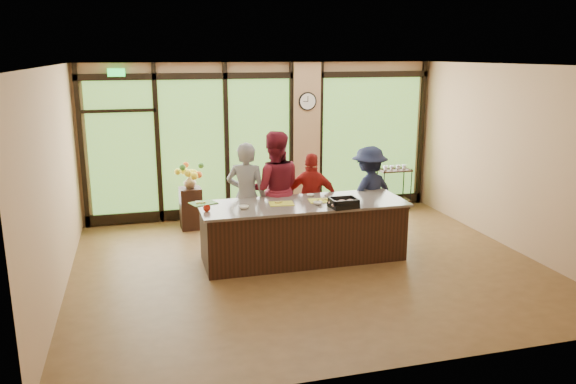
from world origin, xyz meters
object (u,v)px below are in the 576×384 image
cook_left (247,197)px  cook_right (369,193)px  island_base (303,232)px  bar_cart (394,183)px  roasting_pan (343,205)px  flower_stand (191,208)px

cook_left → cook_right: cook_left is taller
island_base → cook_right: bearing=26.3°
island_base → cook_left: bearing=138.4°
bar_cart → roasting_pan: bearing=-127.5°
island_base → flower_stand: bearing=126.6°
roasting_pan → flower_stand: (-2.04, 2.49, -0.57)m
cook_left → flower_stand: size_ratio=2.33×
island_base → bar_cart: (2.69, 2.38, 0.11)m
island_base → flower_stand: size_ratio=4.02×
roasting_pan → flower_stand: roasting_pan is taller
flower_stand → cook_right: bearing=-27.5°
cook_left → bar_cart: bearing=-129.2°
cook_right → flower_stand: (-2.93, 1.39, -0.43)m
island_base → bar_cart: size_ratio=3.39×
roasting_pan → cook_right: bearing=44.8°
cook_left → cook_right: 2.15m
cook_left → roasting_pan: size_ratio=4.49×
flower_stand → bar_cart: size_ratio=0.84×
roasting_pan → bar_cart: 3.57m
cook_left → flower_stand: bearing=-36.3°
bar_cart → cook_right: bearing=-127.1°
cook_right → island_base: bearing=5.9°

